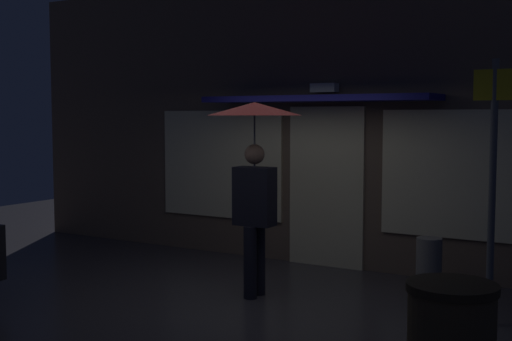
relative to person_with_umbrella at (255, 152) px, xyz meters
name	(u,v)px	position (x,y,z in m)	size (l,w,h in m)	color
ground_plane	(243,304)	(0.04, -0.32, -1.66)	(18.00, 18.00, 0.00)	#38353A
building_facade	(332,120)	(0.04, 2.02, 0.35)	(10.67, 1.00, 4.05)	brown
person_with_umbrella	(255,152)	(0.00, 0.00, 0.00)	(1.08, 1.08, 2.23)	black
street_sign_post	(493,177)	(2.54, 0.30, -0.18)	(0.40, 0.07, 2.62)	#595B60
sidewalk_bollard	(429,266)	(1.70, 1.09, -1.33)	(0.29, 0.29, 0.67)	slate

